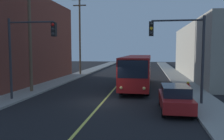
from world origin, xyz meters
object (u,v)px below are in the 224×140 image
Objects in this scene: traffic_signal_left_corner at (29,43)px; fire_hydrant at (188,86)px; parked_car_red at (175,98)px; utility_pole_near at (30,22)px; city_bus at (137,70)px; utility_pole_mid at (80,32)px; traffic_signal_right_corner at (180,43)px.

fire_hydrant is (12.26, 5.55, -3.72)m from traffic_signal_left_corner.
parked_car_red is 0.39× the size of utility_pole_near.
city_bus is at bearing 154.43° from fire_hydrant.
utility_pole_mid reaches higher than utility_pole_near.
utility_pole_mid is 1.98× the size of traffic_signal_left_corner.
fire_hydrant is (1.88, 6.76, -0.26)m from parked_car_red.
utility_pole_near is at bearing 117.01° from traffic_signal_left_corner.
utility_pole_near reaches higher than parked_car_red.
traffic_signal_right_corner is (3.21, -7.16, 2.49)m from city_bus.
city_bus is at bearing 107.12° from parked_car_red.
utility_pole_mid is at bearing 90.01° from utility_pole_near.
traffic_signal_right_corner is (0.44, 1.82, 3.46)m from parked_car_red.
city_bus reaches higher than parked_car_red.
traffic_signal_right_corner is at bearing -106.25° from fire_hydrant.
utility_pole_mid reaches higher than parked_car_red.
city_bus is 9.45m from parked_car_red.
utility_pole_near is (-9.27, -4.52, 4.47)m from city_bus.
city_bus is 2.76× the size of parked_car_red.
parked_car_red is 0.74× the size of traffic_signal_right_corner.
utility_pole_mid is (-9.27, 10.56, 4.81)m from city_bus.
city_bus is 11.16m from traffic_signal_left_corner.
traffic_signal_right_corner is at bearing -65.85° from city_bus.
traffic_signal_right_corner reaches higher than fire_hydrant.
utility_pole_mid is at bearing 121.63° from parked_car_red.
parked_car_red is 0.37× the size of utility_pole_mid.
traffic_signal_left_corner is at bearing -176.78° from traffic_signal_right_corner.
utility_pole_near is at bearing 159.66° from parked_car_red.
utility_pole_near is 13.36× the size of fire_hydrant.
fire_hydrant is at bearing -25.57° from city_bus.
utility_pole_near is at bearing -154.00° from city_bus.
utility_pole_near is (-12.03, 4.46, 5.44)m from parked_car_red.
traffic_signal_right_corner is at bearing 3.22° from traffic_signal_left_corner.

